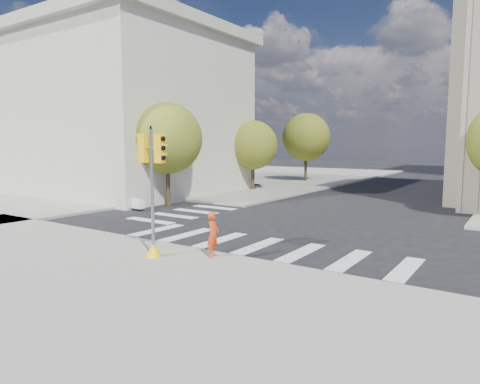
# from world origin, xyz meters

# --- Properties ---
(ground) EXTENTS (160.00, 160.00, 0.00)m
(ground) POSITION_xyz_m (0.00, 0.00, 0.00)
(ground) COLOR black
(ground) RESTS_ON ground
(sidewalk_near) EXTENTS (30.00, 14.00, 0.15)m
(sidewalk_near) POSITION_xyz_m (0.00, -11.00, 0.07)
(sidewalk_near) COLOR gray
(sidewalk_near) RESTS_ON ground
(sidewalk_far_left) EXTENTS (28.00, 40.00, 0.15)m
(sidewalk_far_left) POSITION_xyz_m (-20.00, 26.00, 0.07)
(sidewalk_far_left) COLOR gray
(sidewalk_far_left) RESTS_ON ground
(classical_building) EXTENTS (19.00, 15.00, 12.70)m
(classical_building) POSITION_xyz_m (-20.00, 8.00, 6.44)
(classical_building) COLOR beige
(classical_building) RESTS_ON ground
(tree_lw_near) EXTENTS (4.40, 4.40, 6.41)m
(tree_lw_near) POSITION_xyz_m (-10.50, 4.00, 4.20)
(tree_lw_near) COLOR #382616
(tree_lw_near) RESTS_ON ground
(tree_lw_mid) EXTENTS (4.00, 4.00, 5.77)m
(tree_lw_mid) POSITION_xyz_m (-10.50, 14.00, 3.76)
(tree_lw_mid) COLOR #382616
(tree_lw_mid) RESTS_ON ground
(tree_lw_far) EXTENTS (4.80, 4.80, 6.95)m
(tree_lw_far) POSITION_xyz_m (-10.50, 24.00, 4.54)
(tree_lw_far) COLOR #382616
(tree_lw_far) RESTS_ON ground
(traffic_signal) EXTENTS (1.07, 0.56, 4.32)m
(traffic_signal) POSITION_xyz_m (-1.90, -5.74, 1.97)
(traffic_signal) COLOR yellow
(traffic_signal) RESTS_ON sidewalk_near
(photographer) EXTENTS (0.50, 0.63, 1.51)m
(photographer) POSITION_xyz_m (-0.24, -4.65, 0.90)
(photographer) COLOR red
(photographer) RESTS_ON sidewalk_near
(planter_wall) EXTENTS (5.97, 1.54, 0.50)m
(planter_wall) POSITION_xyz_m (-13.00, 1.92, 0.40)
(planter_wall) COLOR white
(planter_wall) RESTS_ON sidewalk_left_near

